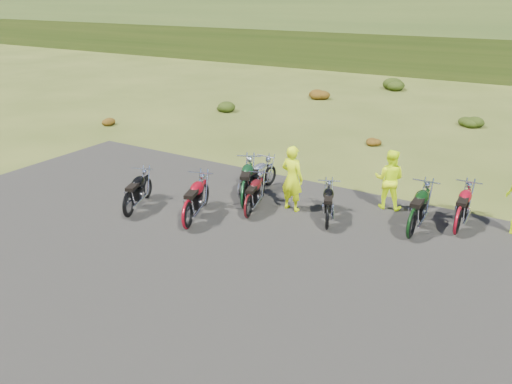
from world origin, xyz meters
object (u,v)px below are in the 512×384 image
Objects in this scene: motorcycle_7 at (410,239)px; person_middle at (292,179)px; motorcycle_3 at (245,200)px; motorcycle_0 at (130,217)px.

person_middle is at bearing 88.36° from motorcycle_7.
motorcycle_3 is at bearing 89.50° from motorcycle_7.
motorcycle_3 is 0.94× the size of motorcycle_7.
motorcycle_0 is at bearing 144.95° from motorcycle_3.
person_middle is at bearing -73.63° from motorcycle_0.
person_middle is (-3.40, 0.03, 0.94)m from motorcycle_7.
motorcycle_7 is at bearing -86.78° from motorcycle_3.
motorcycle_7 is 3.53m from person_middle.
motorcycle_7 reaches higher than motorcycle_3.
motorcycle_0 is at bearing 110.31° from motorcycle_7.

